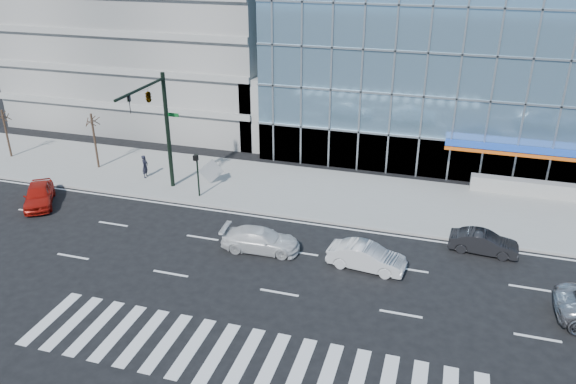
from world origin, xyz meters
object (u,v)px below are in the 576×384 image
(ped_signal_post, at_px, (197,169))
(pedestrian, at_px, (145,166))
(street_tree_near, at_px, (92,121))
(tilted_panel, at_px, (211,171))
(street_tree_far, at_px, (3,116))
(dark_sedan, at_px, (484,243))
(white_suv, at_px, (261,240))
(white_sedan, at_px, (366,257))
(red_sedan, at_px, (39,195))
(traffic_signal, at_px, (154,108))

(ped_signal_post, height_order, pedestrian, ped_signal_post)
(street_tree_near, xyz_separation_m, tilted_panel, (9.44, -0.29, -2.72))
(ped_signal_post, xyz_separation_m, street_tree_far, (-17.50, 2.56, 1.30))
(ped_signal_post, xyz_separation_m, tilted_panel, (-0.06, 2.27, -1.08))
(dark_sedan, height_order, tilted_panel, tilted_panel)
(ped_signal_post, distance_m, white_suv, 8.31)
(white_sedan, relative_size, dark_sedan, 1.11)
(street_tree_near, bearing_deg, street_tree_far, 180.00)
(pedestrian, bearing_deg, white_sedan, -117.81)
(ped_signal_post, height_order, red_sedan, ped_signal_post)
(white_sedan, relative_size, pedestrian, 2.47)
(white_sedan, height_order, pedestrian, pedestrian)
(traffic_signal, height_order, white_suv, traffic_signal)
(tilted_panel, bearing_deg, red_sedan, -179.93)
(red_sedan, distance_m, pedestrian, 7.38)
(dark_sedan, height_order, pedestrian, pedestrian)
(street_tree_near, height_order, tilted_panel, street_tree_near)
(pedestrian, bearing_deg, dark_sedan, -104.24)
(street_tree_near, bearing_deg, dark_sedan, -9.21)
(red_sedan, distance_m, tilted_panel, 11.39)
(street_tree_near, xyz_separation_m, pedestrian, (4.42, -0.66, -2.79))
(dark_sedan, relative_size, red_sedan, 0.89)
(pedestrian, relative_size, tilted_panel, 1.29)
(white_suv, bearing_deg, pedestrian, 53.83)
(street_tree_far, bearing_deg, red_sedan, -39.39)
(street_tree_far, xyz_separation_m, red_sedan, (7.88, -6.47, -2.73))
(street_tree_near, distance_m, white_suv, 17.86)
(traffic_signal, height_order, red_sedan, traffic_signal)
(traffic_signal, distance_m, street_tree_near, 7.96)
(white_suv, xyz_separation_m, pedestrian, (-11.33, 7.16, 0.35))
(pedestrian, height_order, tilted_panel, tilted_panel)
(traffic_signal, bearing_deg, pedestrian, 138.72)
(ped_signal_post, height_order, white_sedan, ped_signal_post)
(street_tree_far, height_order, white_sedan, street_tree_far)
(ped_signal_post, bearing_deg, red_sedan, -157.83)
(street_tree_near, distance_m, street_tree_far, 8.01)
(dark_sedan, xyz_separation_m, pedestrian, (-23.33, 3.84, 0.37))
(white_suv, relative_size, red_sedan, 1.06)
(ped_signal_post, distance_m, street_tree_near, 9.97)
(traffic_signal, distance_m, white_suv, 11.44)
(pedestrian, bearing_deg, street_tree_near, 76.58)
(white_suv, xyz_separation_m, white_sedan, (6.00, -0.16, 0.04))
(ped_signal_post, distance_m, street_tree_far, 17.73)
(ped_signal_post, relative_size, red_sedan, 0.71)
(street_tree_near, xyz_separation_m, white_suv, (15.75, -7.82, -3.14))
(street_tree_near, relative_size, dark_sedan, 1.13)
(ped_signal_post, height_order, tilted_panel, ped_signal_post)
(white_suv, bearing_deg, ped_signal_post, 46.01)
(ped_signal_post, xyz_separation_m, pedestrian, (-5.08, 1.89, -1.15))
(ped_signal_post, distance_m, dark_sedan, 18.41)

